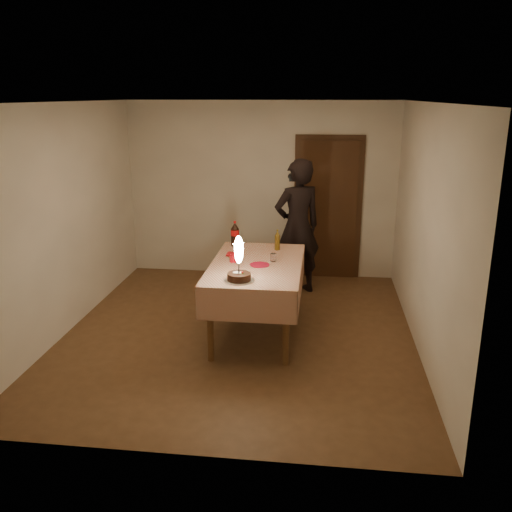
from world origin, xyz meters
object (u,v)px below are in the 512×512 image
dining_table (257,273)px  amber_bottle_right (277,240)px  red_plate (260,265)px  red_cup (233,258)px  cola_bottle (235,234)px  clear_cup (273,257)px  photographer (297,227)px  birthday_cake (239,268)px

dining_table → amber_bottle_right: amber_bottle_right is taller
red_plate → red_cup: 0.33m
dining_table → cola_bottle: bearing=117.2°
red_plate → clear_cup: clear_cup is taller
cola_bottle → amber_bottle_right: bearing=-12.4°
dining_table → photographer: bearing=74.9°
cola_bottle → photographer: (0.74, 0.74, -0.07)m
amber_bottle_right → photographer: 0.88m
cola_bottle → clear_cup: bearing=-48.0°
red_cup → cola_bottle: 0.69m
dining_table → birthday_cake: size_ratio=3.63×
birthday_cake → cola_bottle: (-0.25, 1.30, 0.02)m
amber_bottle_right → cola_bottle: bearing=167.6°
clear_cup → photographer: bearing=81.2°
dining_table → amber_bottle_right: (0.19, 0.57, 0.23)m
photographer → dining_table: bearing=-105.1°
red_plate → cola_bottle: size_ratio=0.69×
birthday_cake → red_plate: bearing=74.7°
dining_table → cola_bottle: (-0.36, 0.69, 0.27)m
red_cup → cola_bottle: size_ratio=0.31×
birthday_cake → red_plate: birthday_cake is taller
red_cup → cola_bottle: bearing=97.3°
clear_cup → amber_bottle_right: amber_bottle_right is taller
dining_table → clear_cup: bearing=28.1°
birthday_cake → clear_cup: bearing=68.0°
cola_bottle → photographer: bearing=44.8°
red_cup → clear_cup: bearing=10.6°
red_plate → red_cup: bearing=165.8°
birthday_cake → red_cup: birthday_cake is taller
dining_table → photographer: photographer is taller
dining_table → birthday_cake: bearing=-99.8°
red_plate → photographer: 1.54m
dining_table → red_plate: size_ratio=7.82×
photographer → clear_cup: bearing=-98.8°
dining_table → amber_bottle_right: size_ratio=6.75×
red_plate → red_cup: (-0.31, 0.08, 0.05)m
red_plate → dining_table: bearing=123.1°
dining_table → red_cup: size_ratio=17.20×
birthday_cake → cola_bottle: bearing=100.9°
birthday_cake → red_cup: size_ratio=4.73×
birthday_cake → photographer: 2.10m
birthday_cake → clear_cup: birthday_cake is taller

